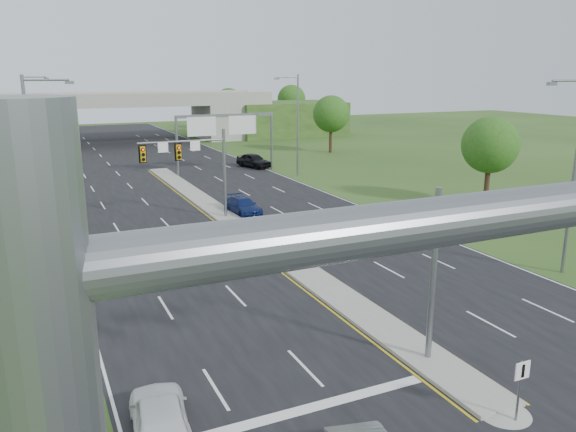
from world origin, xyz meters
The scene contains 22 objects.
ground centered at (0.00, 0.00, 0.00)m, with size 240.00×240.00×0.00m, color #2A491A.
road centered at (0.00, 35.00, 0.01)m, with size 24.00×160.00×0.02m, color black.
median centered at (0.00, 23.00, 0.10)m, with size 2.00×54.00×0.16m, color gray.
median_nose centered at (0.00, -4.00, 0.10)m, with size 2.00×2.00×0.16m, color gray.
lane_markings centered at (-0.60, 28.91, 0.02)m, with size 23.72×160.00×0.01m.
signal_mast_near centered at (-2.26, -0.07, 4.73)m, with size 6.62×0.60×7.00m.
signal_mast_far centered at (-2.26, 24.93, 4.73)m, with size 6.62×0.60×7.00m.
keep_right_sign centered at (0.00, -4.53, 1.52)m, with size 0.60×0.13×2.20m.
sign_gantry centered at (6.68, 44.92, 5.24)m, with size 11.58×0.44×6.67m.
overpass centered at (0.00, 80.00, 3.55)m, with size 80.00×14.00×8.10m.
lightpole_l_mid centered at (-13.30, 20.00, 6.10)m, with size 2.85×0.25×11.00m.
lightpole_l_far centered at (-13.30, 55.00, 6.10)m, with size 2.85×0.25×11.00m.
lightpole_r_near centered at (13.30, 5.00, 6.10)m, with size 2.85×0.25×11.00m.
lightpole_r_far centered at (13.30, 40.00, 6.10)m, with size 2.85×0.25×11.00m.
tree_r_near centered at (22.00, 20.00, 5.18)m, with size 4.80×4.80×7.60m.
tree_r_mid centered at (26.00, 55.00, 5.51)m, with size 5.20×5.20×8.12m.
tree_back_c centered at (24.00, 94.00, 5.51)m, with size 5.60×5.60×8.32m.
tree_back_d centered at (38.00, 94.00, 5.84)m, with size 6.00×6.00×8.85m.
car_white centered at (-10.71, -0.60, 0.77)m, with size 1.78×4.42×1.51m, color silver.
car_far_a centered at (6.43, 16.39, 0.71)m, with size 2.27×4.93×1.37m, color maroon.
car_far_b centered at (1.71, 25.59, 0.68)m, with size 1.84×4.52×1.31m, color #0D1A4E.
car_far_c centered at (11.00, 47.11, 0.87)m, with size 2.00×4.96×1.69m, color black.
Camera 1 is at (-13.48, -16.00, 11.03)m, focal length 35.00 mm.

